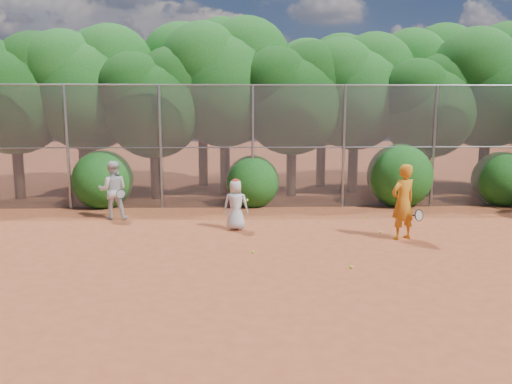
{
  "coord_description": "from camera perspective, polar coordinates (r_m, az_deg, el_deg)",
  "views": [
    {
      "loc": [
        -1.4,
        -10.32,
        3.24
      ],
      "look_at": [
        -1.0,
        2.5,
        1.1
      ],
      "focal_mm": 35.0,
      "sensor_mm": 36.0,
      "label": 1
    }
  ],
  "objects": [
    {
      "name": "tree_6",
      "position": [
        19.63,
        19.23,
        9.62
      ],
      "size": [
        3.86,
        3.36,
        5.29
      ],
      "color": "black",
      "rests_on": "ground"
    },
    {
      "name": "bush_0",
      "position": [
        17.39,
        -17.11,
        1.65
      ],
      "size": [
        2.0,
        2.0,
        2.0
      ],
      "primitive_type": "sphere",
      "color": "#134F14",
      "rests_on": "ground"
    },
    {
      "name": "fence_back",
      "position": [
        16.41,
        2.71,
        5.31
      ],
      "size": [
        20.05,
        0.09,
        4.03
      ],
      "color": "gray",
      "rests_on": "ground"
    },
    {
      "name": "tree_1",
      "position": [
        19.68,
        -18.53,
        11.68
      ],
      "size": [
        4.64,
        4.03,
        6.35
      ],
      "color": "black",
      "rests_on": "ground"
    },
    {
      "name": "ball_1",
      "position": [
        10.54,
        10.84,
        -8.41
      ],
      "size": [
        0.07,
        0.07,
        0.07
      ],
      "primitive_type": "sphere",
      "color": "#B9E028",
      "rests_on": "ground"
    },
    {
      "name": "player_yellow",
      "position": [
        12.95,
        16.46,
        -1.1
      ],
      "size": [
        0.91,
        0.71,
        1.9
      ],
      "rotation": [
        0.0,
        0.0,
        3.58
      ],
      "color": "orange",
      "rests_on": "ground"
    },
    {
      "name": "tree_3",
      "position": [
        19.21,
        -3.47,
        12.9
      ],
      "size": [
        4.89,
        4.26,
        6.7
      ],
      "color": "black",
      "rests_on": "ground"
    },
    {
      "name": "player_teen",
      "position": [
        13.46,
        -2.32,
        -1.43
      ],
      "size": [
        0.71,
        0.49,
        1.4
      ],
      "rotation": [
        0.0,
        0.0,
        3.05
      ],
      "color": "silver",
      "rests_on": "ground"
    },
    {
      "name": "tree_4",
      "position": [
        18.67,
        4.3,
        11.03
      ],
      "size": [
        4.19,
        3.64,
        5.73
      ],
      "color": "black",
      "rests_on": "ground"
    },
    {
      "name": "bush_2",
      "position": [
        17.61,
        16.1,
        2.12
      ],
      "size": [
        2.2,
        2.2,
        2.2
      ],
      "primitive_type": "sphere",
      "color": "#134F14",
      "rests_on": "ground"
    },
    {
      "name": "player_white",
      "position": [
        15.36,
        -16.03,
        0.22
      ],
      "size": [
        0.92,
        0.78,
        1.74
      ],
      "rotation": [
        0.0,
        0.0,
        3.26
      ],
      "color": "silver",
      "rests_on": "ground"
    },
    {
      "name": "tree_10",
      "position": [
        21.47,
        -6.04,
        13.12
      ],
      "size": [
        5.15,
        4.48,
        7.06
      ],
      "color": "black",
      "rests_on": "ground"
    },
    {
      "name": "ball_4",
      "position": [
        15.37,
        12.47,
        -2.79
      ],
      "size": [
        0.07,
        0.07,
        0.07
      ],
      "primitive_type": "sphere",
      "color": "#B9E028",
      "rests_on": "ground"
    },
    {
      "name": "ball_3",
      "position": [
        11.4,
        -0.41,
        -6.86
      ],
      "size": [
        0.07,
        0.07,
        0.07
      ],
      "primitive_type": "sphere",
      "color": "#B9E028",
      "rests_on": "ground"
    },
    {
      "name": "tree_2",
      "position": [
        18.41,
        -11.5,
        10.35
      ],
      "size": [
        3.99,
        3.47,
        5.47
      ],
      "color": "black",
      "rests_on": "ground"
    },
    {
      "name": "ball_0",
      "position": [
        13.61,
        14.08,
        -4.44
      ],
      "size": [
        0.07,
        0.07,
        0.07
      ],
      "primitive_type": "sphere",
      "color": "#B9E028",
      "rests_on": "ground"
    },
    {
      "name": "bush_1",
      "position": [
        16.79,
        -0.4,
        1.46
      ],
      "size": [
        1.8,
        1.8,
        1.8
      ],
      "primitive_type": "sphere",
      "color": "#134F14",
      "rests_on": "ground"
    },
    {
      "name": "tree_7",
      "position": [
        21.22,
        25.23,
        11.4
      ],
      "size": [
        4.77,
        4.14,
        6.53
      ],
      "color": "black",
      "rests_on": "ground"
    },
    {
      "name": "tree_12",
      "position": [
        23.02,
        18.89,
        12.14
      ],
      "size": [
        5.02,
        4.37,
        6.88
      ],
      "color": "black",
      "rests_on": "ground"
    },
    {
      "name": "tree_0",
      "position": [
        20.06,
        -25.89,
        10.52
      ],
      "size": [
        4.38,
        3.81,
        6.0
      ],
      "color": "black",
      "rests_on": "ground"
    },
    {
      "name": "bush_3",
      "position": [
        18.99,
        26.19,
        1.57
      ],
      "size": [
        1.9,
        1.9,
        1.9
      ],
      "primitive_type": "sphere",
      "color": "#134F14",
      "rests_on": "ground"
    },
    {
      "name": "tree_5",
      "position": [
        19.88,
        11.41,
        11.61
      ],
      "size": [
        4.51,
        3.92,
        6.17
      ],
      "color": "black",
      "rests_on": "ground"
    },
    {
      "name": "tree_11",
      "position": [
        21.27,
        7.75,
        11.87
      ],
      "size": [
        4.64,
        4.03,
        6.35
      ],
      "color": "black",
      "rests_on": "ground"
    },
    {
      "name": "tree_9",
      "position": [
        22.18,
        -19.35,
        11.78
      ],
      "size": [
        4.83,
        4.2,
        6.62
      ],
      "color": "black",
      "rests_on": "ground"
    },
    {
      "name": "ground",
      "position": [
        10.91,
        5.72,
        -7.86
      ],
      "size": [
        80.0,
        80.0,
        0.0
      ],
      "primitive_type": "plane",
      "color": "#994222",
      "rests_on": "ground"
    }
  ]
}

